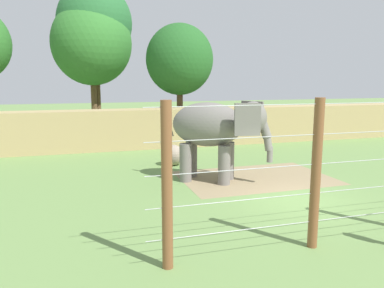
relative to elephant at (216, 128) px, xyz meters
name	(u,v)px	position (x,y,z in m)	size (l,w,h in m)	color
ground_plane	(296,200)	(1.83, -3.31, -2.24)	(120.00, 120.00, 0.00)	#6B8E4C
dirt_patch	(255,178)	(1.86, -0.06, -2.23)	(6.46, 4.36, 0.01)	#937F5B
embankment_wall	(195,126)	(1.83, 8.76, -1.03)	(36.00, 1.80, 2.42)	tan
elephant	(216,128)	(0.00, 0.00, 0.00)	(4.08, 3.34, 3.37)	slate
enrichment_ball	(173,155)	(-0.98, 3.37, -1.72)	(1.03, 1.03, 1.03)	gray
cable_fence	(372,170)	(1.84, -6.75, -0.32)	(11.93, 0.25, 3.81)	brown
tree_far_left	(180,60)	(1.60, 11.73, 3.36)	(4.73, 4.73, 8.11)	brown
tree_behind_wall	(95,23)	(-3.94, 15.12, 6.07)	(5.45, 5.45, 11.20)	brown
tree_right_of_centre	(92,44)	(-4.23, 14.73, 4.58)	(5.79, 5.79, 9.88)	brown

